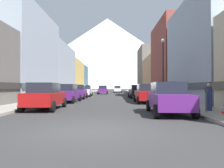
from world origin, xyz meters
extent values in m
plane|color=#313131|center=(0.00, 0.00, 0.00)|extent=(400.00, 400.00, 0.00)
cube|color=gray|center=(-6.25, 35.00, 0.07)|extent=(2.50, 100.00, 0.15)
cube|color=gray|center=(6.25, 35.00, 0.07)|extent=(2.50, 100.00, 0.15)
cube|color=#99A5B2|center=(-12.43, 18.02, 5.24)|extent=(9.86, 12.95, 10.47)
cube|color=#444A50|center=(-12.43, 18.02, 1.60)|extent=(10.16, 12.95, 0.50)
cube|color=#99A5B2|center=(-11.92, 31.39, 4.48)|extent=(8.85, 13.29, 8.96)
cube|color=#444A50|center=(-11.92, 31.39, 1.60)|extent=(9.15, 13.29, 0.50)
cube|color=#D8B259|center=(-10.62, 44.76, 3.92)|extent=(6.24, 12.96, 7.85)
cube|color=brown|center=(-10.62, 44.76, 1.60)|extent=(6.54, 12.96, 0.50)
cube|color=slate|center=(-11.91, 55.90, 3.85)|extent=(8.81, 8.63, 7.71)
cube|color=#22333F|center=(-11.91, 55.90, 1.60)|extent=(9.11, 8.63, 0.50)
cube|color=#99A5B2|center=(10.96, 13.49, 4.90)|extent=(6.91, 12.27, 9.81)
cube|color=#444A50|center=(10.96, 13.49, 1.60)|extent=(7.21, 12.27, 0.50)
cube|color=brown|center=(11.95, 26.04, 5.74)|extent=(8.91, 11.72, 11.49)
cube|color=#3B1B16|center=(11.95, 26.04, 1.60)|extent=(9.21, 11.72, 0.50)
cube|color=tan|center=(12.38, 37.90, 3.84)|extent=(9.77, 11.73, 7.68)
cube|color=brown|center=(12.38, 37.90, 1.60)|extent=(10.07, 11.73, 0.50)
cube|color=#66605B|center=(11.83, 49.87, 5.99)|extent=(8.67, 11.02, 11.98)
cube|color=#2D2B29|center=(11.83, 49.87, 1.60)|extent=(8.97, 11.02, 0.50)
cube|color=#9E1111|center=(-3.80, 6.75, 0.74)|extent=(1.95, 4.44, 0.80)
cube|color=#1E232D|center=(-3.79, 6.50, 1.46)|extent=(1.65, 2.24, 0.64)
cylinder|color=black|center=(-4.76, 8.38, 0.34)|extent=(0.24, 0.69, 0.68)
cylinder|color=black|center=(-2.92, 8.43, 0.34)|extent=(0.24, 0.69, 0.68)
cylinder|color=black|center=(-4.68, 5.08, 0.34)|extent=(0.24, 0.69, 0.68)
cylinder|color=black|center=(-2.84, 5.13, 0.34)|extent=(0.24, 0.69, 0.68)
cube|color=#591E72|center=(-3.80, 13.45, 0.74)|extent=(1.97, 4.45, 0.80)
cube|color=#1E232D|center=(-3.81, 13.20, 1.46)|extent=(1.66, 2.25, 0.64)
cylinder|color=black|center=(-4.67, 15.13, 0.34)|extent=(0.24, 0.69, 0.68)
cylinder|color=black|center=(-2.83, 15.07, 0.34)|extent=(0.24, 0.69, 0.68)
cylinder|color=black|center=(-4.77, 11.83, 0.34)|extent=(0.24, 0.69, 0.68)
cylinder|color=black|center=(-2.93, 11.77, 0.34)|extent=(0.24, 0.69, 0.68)
cube|color=#591E72|center=(-3.80, 19.65, 0.74)|extent=(1.95, 4.44, 0.80)
cube|color=#1E232D|center=(-3.81, 19.90, 1.46)|extent=(1.65, 2.24, 0.64)
cylinder|color=black|center=(-2.84, 18.02, 0.34)|extent=(0.24, 0.69, 0.68)
cylinder|color=black|center=(-4.68, 17.98, 0.34)|extent=(0.24, 0.69, 0.68)
cylinder|color=black|center=(-2.92, 21.32, 0.34)|extent=(0.24, 0.69, 0.68)
cylinder|color=black|center=(-4.76, 21.28, 0.34)|extent=(0.24, 0.69, 0.68)
cube|color=silver|center=(-3.80, 26.20, 0.74)|extent=(1.90, 4.42, 0.80)
cube|color=#1E232D|center=(-3.80, 25.95, 1.46)|extent=(1.63, 2.22, 0.64)
cylinder|color=black|center=(-4.74, 27.84, 0.34)|extent=(0.23, 0.68, 0.68)
cylinder|color=black|center=(-2.90, 27.86, 0.34)|extent=(0.23, 0.68, 0.68)
cylinder|color=black|center=(-4.70, 24.54, 0.34)|extent=(0.23, 0.68, 0.68)
cylinder|color=black|center=(-2.86, 24.56, 0.34)|extent=(0.23, 0.68, 0.68)
cube|color=#591E72|center=(3.80, 4.38, 0.74)|extent=(2.03, 4.48, 0.80)
cube|color=#1E232D|center=(3.81, 4.63, 1.46)|extent=(1.69, 2.27, 0.64)
cylinder|color=black|center=(4.65, 2.69, 0.34)|extent=(0.25, 0.69, 0.68)
cylinder|color=black|center=(2.81, 2.77, 0.34)|extent=(0.25, 0.69, 0.68)
cylinder|color=black|center=(4.79, 5.98, 0.34)|extent=(0.25, 0.69, 0.68)
cylinder|color=black|center=(2.95, 6.07, 0.34)|extent=(0.25, 0.69, 0.68)
cube|color=#9E1111|center=(3.80, 12.66, 0.74)|extent=(1.87, 4.41, 0.80)
cube|color=#1E232D|center=(3.80, 12.41, 1.46)|extent=(1.62, 2.21, 0.64)
cylinder|color=black|center=(2.89, 14.32, 0.34)|extent=(0.23, 0.68, 0.68)
cylinder|color=black|center=(4.73, 14.30, 0.34)|extent=(0.23, 0.68, 0.68)
cylinder|color=black|center=(2.87, 11.02, 0.34)|extent=(0.23, 0.68, 0.68)
cylinder|color=black|center=(4.71, 11.00, 0.34)|extent=(0.23, 0.68, 0.68)
cube|color=black|center=(3.80, 21.09, 0.74)|extent=(1.91, 4.43, 0.80)
cube|color=#1E232D|center=(3.80, 20.84, 1.46)|extent=(1.64, 2.23, 0.64)
cylinder|color=black|center=(2.85, 22.72, 0.34)|extent=(0.23, 0.68, 0.68)
cylinder|color=black|center=(4.69, 22.76, 0.34)|extent=(0.23, 0.68, 0.68)
cylinder|color=black|center=(2.91, 19.43, 0.34)|extent=(0.23, 0.68, 0.68)
cylinder|color=black|center=(4.75, 19.46, 0.34)|extent=(0.23, 0.68, 0.68)
cube|color=#591E72|center=(-1.60, 37.22, 0.74)|extent=(1.84, 4.40, 0.80)
cube|color=#1E232D|center=(-1.60, 37.47, 1.46)|extent=(1.60, 2.20, 0.64)
cylinder|color=black|center=(-0.68, 35.57, 0.34)|extent=(0.22, 0.68, 0.68)
cylinder|color=black|center=(-2.52, 35.57, 0.34)|extent=(0.22, 0.68, 0.68)
cylinder|color=black|center=(-0.68, 38.87, 0.34)|extent=(0.22, 0.68, 0.68)
cylinder|color=black|center=(-2.52, 38.87, 0.34)|extent=(0.22, 0.68, 0.68)
cube|color=silver|center=(1.60, 48.82, 0.74)|extent=(1.84, 4.40, 0.80)
cube|color=#1E232D|center=(1.60, 48.57, 1.46)|extent=(1.60, 2.20, 0.64)
cylinder|color=black|center=(0.68, 50.47, 0.34)|extent=(0.22, 0.68, 0.68)
cylinder|color=black|center=(2.52, 50.47, 0.34)|extent=(0.22, 0.68, 0.68)
cylinder|color=black|center=(0.68, 47.17, 0.34)|extent=(0.22, 0.68, 0.68)
cylinder|color=black|center=(2.52, 47.17, 0.34)|extent=(0.22, 0.68, 0.68)
cylinder|color=red|center=(5.30, 1.41, 0.45)|extent=(0.10, 0.09, 0.09)
cylinder|color=#595960|center=(5.75, 4.07, 0.68)|extent=(0.06, 0.06, 1.05)
cube|color=#33383F|center=(5.75, 4.07, 1.34)|extent=(0.14, 0.10, 0.28)
cylinder|color=#4C5156|center=(6.35, 10.95, 0.60)|extent=(0.56, 0.56, 0.90)
cylinder|color=#2D2D33|center=(6.35, 10.95, 1.09)|extent=(0.59, 0.59, 0.08)
cylinder|color=gray|center=(-7.00, 10.89, 0.32)|extent=(0.44, 0.44, 0.33)
sphere|color=#237D30|center=(-7.00, 10.89, 0.72)|extent=(0.59, 0.59, 0.59)
cylinder|color=#4C4C51|center=(7.00, 15.80, 0.37)|extent=(0.38, 0.38, 0.43)
sphere|color=#237424|center=(7.00, 15.80, 0.84)|extent=(0.64, 0.64, 0.64)
cylinder|color=#333338|center=(6.25, 12.97, 0.91)|extent=(0.36, 0.36, 1.52)
sphere|color=tan|center=(6.25, 12.97, 1.79)|extent=(0.24, 0.24, 0.24)
cylinder|color=navy|center=(6.25, 4.92, 0.83)|extent=(0.36, 0.36, 1.36)
sphere|color=tan|center=(6.25, 4.92, 1.62)|extent=(0.22, 0.22, 0.22)
cylinder|color=#333338|center=(6.25, 27.90, 0.81)|extent=(0.36, 0.36, 1.32)
sphere|color=tan|center=(6.25, 27.90, 1.57)|extent=(0.21, 0.21, 0.21)
cylinder|color=black|center=(5.35, 12.52, 2.90)|extent=(0.12, 0.12, 5.50)
sphere|color=white|center=(5.35, 12.52, 5.83)|extent=(0.36, 0.36, 0.36)
cone|color=silver|center=(-8.09, 260.00, 43.42)|extent=(236.12, 236.12, 86.83)
camera|label=1|loc=(0.80, -7.54, 1.52)|focal=34.49mm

